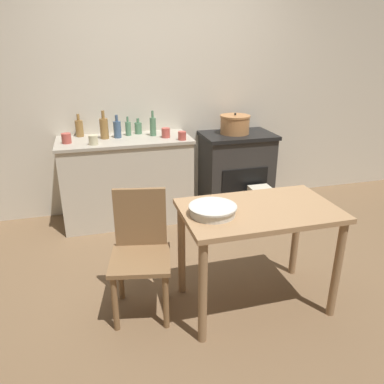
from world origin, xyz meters
TOP-DOWN VIEW (x-y plane):
  - ground_plane at (0.00, 0.00)m, footprint 14.00×14.00m
  - wall_back at (0.00, 1.58)m, footprint 8.00×0.07m
  - counter_cabinet at (-0.48, 1.26)m, footprint 1.34×0.61m
  - stove at (0.76, 1.29)m, footprint 0.79×0.56m
  - work_table at (0.23, -0.42)m, footprint 1.04×0.63m
  - chair at (-0.55, -0.24)m, footprint 0.47×0.47m
  - flour_sack at (0.88, 0.88)m, footprint 0.23×0.16m
  - stock_pot at (0.73, 1.30)m, footprint 0.33×0.33m
  - mixing_bowl_large at (-0.10, -0.43)m, footprint 0.31×0.31m
  - bottle_far_left at (-0.17, 1.31)m, footprint 0.06×0.06m
  - bottle_left at (-0.42, 1.38)m, footprint 0.06×0.06m
  - bottle_mid_left at (-0.54, 1.31)m, footprint 0.08×0.08m
  - bottle_center_left at (-0.91, 1.47)m, footprint 0.08×0.08m
  - bottle_center at (-0.31, 1.44)m, footprint 0.08×0.08m
  - bottle_center_right at (-0.67, 1.31)m, footprint 0.08×0.08m
  - cup_mid_right at (-0.78, 1.09)m, footprint 0.09×0.09m
  - cup_right at (-0.06, 1.19)m, footprint 0.09×0.09m
  - cup_far_right at (-1.03, 1.21)m, footprint 0.09×0.09m
  - cup_end_right at (0.07, 1.05)m, footprint 0.08×0.08m

SIDE VIEW (x-z plane):
  - ground_plane at x=0.00m, z-range 0.00..0.00m
  - flour_sack at x=0.88m, z-range 0.00..0.36m
  - stove at x=0.76m, z-range 0.00..0.86m
  - counter_cabinet at x=-0.48m, z-range 0.00..0.89m
  - chair at x=-0.55m, z-range 0.03..0.90m
  - work_table at x=0.23m, z-range 0.25..1.01m
  - mixing_bowl_large at x=-0.10m, z-range 0.76..0.82m
  - cup_end_right at x=0.07m, z-range 0.89..0.97m
  - cup_mid_right at x=-0.78m, z-range 0.89..0.98m
  - cup_far_right at x=-1.03m, z-range 0.89..0.98m
  - cup_right at x=-0.06m, z-range 0.89..0.98m
  - bottle_center at x=-0.31m, z-range 0.87..1.03m
  - stock_pot at x=0.73m, z-range 0.85..1.07m
  - bottle_left at x=-0.42m, z-range 0.86..1.06m
  - bottle_center_left at x=-0.91m, z-range 0.86..1.09m
  - bottle_mid_left at x=-0.54m, z-range 0.86..1.09m
  - bottle_far_left at x=-0.17m, z-range 0.86..1.12m
  - bottle_center_right at x=-0.67m, z-range 0.86..1.14m
  - wall_back at x=0.00m, z-range 0.00..2.55m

